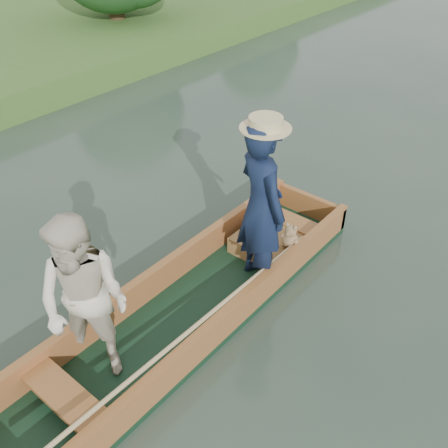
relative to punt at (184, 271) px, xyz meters
The scene contains 2 objects.
ground 0.72m from the punt, 93.36° to the left, with size 120.00×120.00×0.00m, color #283D30.
punt is the anchor object (origin of this frame).
Camera 1 is at (2.78, -2.76, 4.12)m, focal length 40.00 mm.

